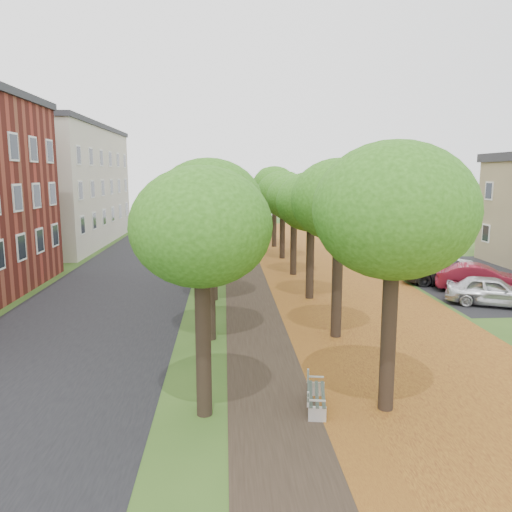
{
  "coord_description": "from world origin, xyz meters",
  "views": [
    {
      "loc": [
        -1.63,
        -12.21,
        6.2
      ],
      "look_at": [
        -0.22,
        10.08,
        2.5
      ],
      "focal_mm": 35.0,
      "sensor_mm": 36.0,
      "label": 1
    }
  ],
  "objects": [
    {
      "name": "car_white",
      "position": [
        11.52,
        17.23,
        0.71
      ],
      "size": [
        5.64,
        4.3,
        1.42
      ],
      "primitive_type": "imported",
      "rotation": [
        0.0,
        0.0,
        2.01
      ],
      "color": "white",
      "rests_on": "ground"
    },
    {
      "name": "car_silver",
      "position": [
        11.0,
        10.07,
        0.71
      ],
      "size": [
        4.47,
        3.25,
        1.41
      ],
      "primitive_type": "imported",
      "rotation": [
        0.0,
        0.0,
        1.14
      ],
      "color": "silver",
      "rests_on": "ground"
    },
    {
      "name": "building_cream",
      "position": [
        -17.0,
        33.0,
        5.21
      ],
      "size": [
        10.3,
        20.3,
        10.4
      ],
      "color": "beige",
      "rests_on": "ground"
    },
    {
      "name": "street_asphalt",
      "position": [
        -7.5,
        15.0,
        0.0
      ],
      "size": [
        8.0,
        70.0,
        0.01
      ],
      "primitive_type": "cube",
      "color": "black",
      "rests_on": "ground"
    },
    {
      "name": "leaf_verge",
      "position": [
        5.0,
        15.0,
        0.01
      ],
      "size": [
        7.5,
        70.0,
        0.01
      ],
      "primitive_type": "cube",
      "color": "#9B631C",
      "rests_on": "ground"
    },
    {
      "name": "ground",
      "position": [
        0.0,
        0.0,
        0.0
      ],
      "size": [
        120.0,
        120.0,
        0.0
      ],
      "primitive_type": "plane",
      "color": "#2D4C19",
      "rests_on": "ground"
    },
    {
      "name": "tree_row_east",
      "position": [
        2.6,
        15.0,
        4.94
      ],
      "size": [
        3.76,
        33.76,
        6.58
      ],
      "color": "black",
      "rests_on": "ground"
    },
    {
      "name": "car_grey",
      "position": [
        11.0,
        14.54,
        0.75
      ],
      "size": [
        5.55,
        3.45,
        1.5
      ],
      "primitive_type": "imported",
      "rotation": [
        0.0,
        0.0,
        1.29
      ],
      "color": "#2D2D31",
      "rests_on": "ground"
    },
    {
      "name": "parking_lot",
      "position": [
        13.5,
        16.0,
        0.0
      ],
      "size": [
        9.0,
        16.0,
        0.01
      ],
      "primitive_type": "cube",
      "color": "black",
      "rests_on": "ground"
    },
    {
      "name": "car_red",
      "position": [
        11.8,
        12.7,
        0.74
      ],
      "size": [
        4.74,
        3.09,
        1.48
      ],
      "primitive_type": "imported",
      "rotation": [
        0.0,
        0.0,
        1.2
      ],
      "color": "maroon",
      "rests_on": "ground"
    },
    {
      "name": "tree_row_west",
      "position": [
        -2.2,
        15.0,
        4.94
      ],
      "size": [
        3.76,
        33.76,
        6.58
      ],
      "color": "black",
      "rests_on": "ground"
    },
    {
      "name": "footpath",
      "position": [
        0.0,
        15.0,
        0.0
      ],
      "size": [
        3.2,
        70.0,
        0.01
      ],
      "primitive_type": "cube",
      "color": "black",
      "rests_on": "ground"
    },
    {
      "name": "bench",
      "position": [
        0.73,
        0.16,
        0.4
      ],
      "size": [
        0.74,
        1.69,
        0.77
      ],
      "rotation": [
        0.0,
        0.0,
        1.41
      ],
      "color": "#2D382F",
      "rests_on": "ground"
    }
  ]
}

